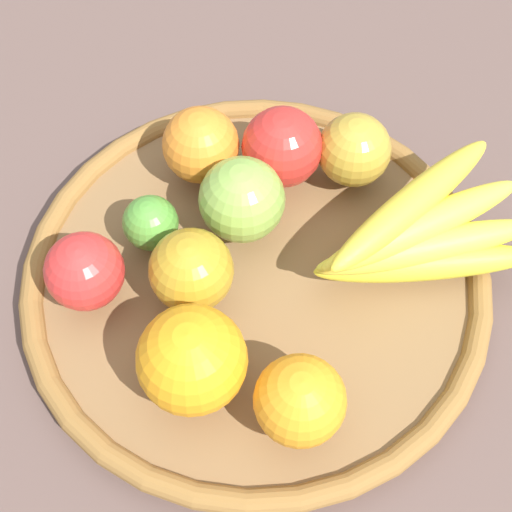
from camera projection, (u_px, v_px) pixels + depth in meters
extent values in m
plane|color=brown|center=(256.00, 286.00, 0.65)|extent=(2.40, 2.40, 0.00)
cylinder|color=brown|center=(256.00, 280.00, 0.64)|extent=(0.39, 0.39, 0.02)
torus|color=olive|center=(256.00, 274.00, 0.63)|extent=(0.41, 0.41, 0.02)
sphere|color=#84AE47|center=(242.00, 200.00, 0.62)|extent=(0.08, 0.08, 0.07)
sphere|color=orange|center=(300.00, 400.00, 0.52)|extent=(0.09, 0.09, 0.07)
sphere|color=orange|center=(201.00, 145.00, 0.65)|extent=(0.10, 0.10, 0.07)
sphere|color=#B68A22|center=(191.00, 270.00, 0.58)|extent=(0.10, 0.10, 0.07)
ellipsoid|color=yellow|center=(426.00, 263.00, 0.61)|extent=(0.12, 0.18, 0.03)
ellipsoid|color=yellow|center=(426.00, 247.00, 0.60)|extent=(0.14, 0.17, 0.03)
ellipsoid|color=yellow|center=(422.00, 225.00, 0.60)|extent=(0.17, 0.14, 0.03)
ellipsoid|color=yellow|center=(412.00, 203.00, 0.59)|extent=(0.19, 0.10, 0.03)
sphere|color=red|center=(282.00, 147.00, 0.65)|extent=(0.09, 0.09, 0.07)
sphere|color=#519435|center=(150.00, 223.00, 0.62)|extent=(0.06, 0.06, 0.05)
sphere|color=red|center=(85.00, 271.00, 0.58)|extent=(0.09, 0.09, 0.06)
sphere|color=orange|center=(191.00, 359.00, 0.53)|extent=(0.12, 0.12, 0.08)
sphere|color=gold|center=(354.00, 150.00, 0.65)|extent=(0.07, 0.07, 0.07)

